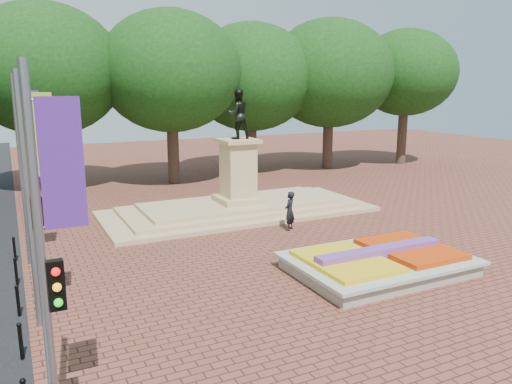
{
  "coord_description": "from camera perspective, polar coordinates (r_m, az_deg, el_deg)",
  "views": [
    {
      "loc": [
        -10.5,
        -15.25,
        6.56
      ],
      "look_at": [
        -1.42,
        3.06,
        2.2
      ],
      "focal_mm": 35.0,
      "sensor_mm": 36.0,
      "label": 1
    }
  ],
  "objects": [
    {
      "name": "flower_bed",
      "position": [
        18.62,
        13.91,
        -7.72
      ],
      "size": [
        6.3,
        4.3,
        0.91
      ],
      "color": "gray",
      "rests_on": "ground"
    },
    {
      "name": "monument",
      "position": [
        26.14,
        -2.04,
        -0.51
      ],
      "size": [
        14.0,
        6.0,
        6.4
      ],
      "color": "tan",
      "rests_on": "ground"
    },
    {
      "name": "pedestrian",
      "position": [
        23.06,
        3.86,
        -2.17
      ],
      "size": [
        0.79,
        0.75,
        1.82
      ],
      "primitive_type": "imported",
      "rotation": [
        0.0,
        0.0,
        3.82
      ],
      "color": "black",
      "rests_on": "ground"
    },
    {
      "name": "bollard_row",
      "position": [
        15.02,
        -25.45,
        -12.89
      ],
      "size": [
        0.12,
        13.12,
        0.98
      ],
      "color": "black",
      "rests_on": "ground"
    },
    {
      "name": "tree_row_back",
      "position": [
        35.64,
        -5.41,
        12.17
      ],
      "size": [
        44.8,
        8.8,
        10.43
      ],
      "color": "#3D2B21",
      "rests_on": "ground"
    },
    {
      "name": "ground",
      "position": [
        19.65,
        7.75,
        -7.58
      ],
      "size": [
        90.0,
        90.0,
        0.0
      ],
      "primitive_type": "plane",
      "color": "brown",
      "rests_on": "ground"
    },
    {
      "name": "banner_poles",
      "position": [
        14.21,
        -24.17,
        0.08
      ],
      "size": [
        0.88,
        11.17,
        7.0
      ],
      "color": "slate",
      "rests_on": "ground"
    }
  ]
}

